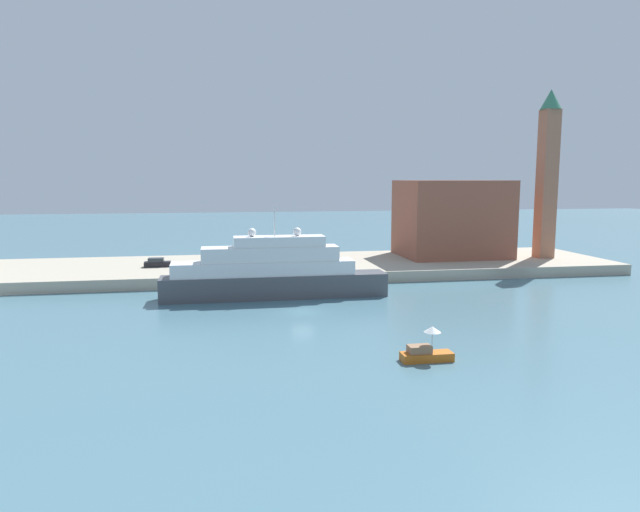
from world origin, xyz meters
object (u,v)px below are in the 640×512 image
object	(u,v)px
parked_car	(157,263)
person_figure	(180,267)
large_yacht	(272,273)
mooring_bollard	(282,271)
harbor_building	(452,218)
small_motorboat	(426,351)
bell_tower	(547,169)

from	to	relation	value
parked_car	person_figure	size ratio (longest dim) A/B	2.19
large_yacht	mooring_bollard	bearing A→B (deg)	75.72
person_figure	parked_car	bearing A→B (deg)	119.84
harbor_building	parked_car	distance (m)	50.17
large_yacht	person_figure	bearing A→B (deg)	136.86
large_yacht	parked_car	xyz separation A→B (m)	(-16.08, 18.18, -0.91)
large_yacht	person_figure	xyz separation A→B (m)	(-12.23, 11.46, -0.67)
large_yacht	parked_car	bearing A→B (deg)	131.50
parked_car	person_figure	xyz separation A→B (m)	(3.85, -6.72, 0.24)
harbor_building	mooring_bollard	size ratio (longest dim) A/B	27.50
harbor_building	small_motorboat	bearing A→B (deg)	-114.88
large_yacht	mooring_bollard	distance (m)	9.28
bell_tower	person_figure	world-z (taller)	bell_tower
small_motorboat	mooring_bollard	xyz separation A→B (m)	(-8.01, 36.94, 1.15)
parked_car	mooring_bollard	world-z (taller)	parked_car
bell_tower	mooring_bollard	size ratio (longest dim) A/B	44.07
person_figure	bell_tower	bearing A→B (deg)	5.63
small_motorboat	parked_car	distance (m)	53.22
small_motorboat	person_figure	distance (m)	45.49
small_motorboat	mooring_bollard	world-z (taller)	small_motorboat
parked_car	mooring_bollard	bearing A→B (deg)	-26.78
small_motorboat	person_figure	world-z (taller)	person_figure
mooring_bollard	bell_tower	bearing A→B (deg)	10.46
small_motorboat	bell_tower	world-z (taller)	bell_tower
harbor_building	bell_tower	bearing A→B (deg)	-17.62
person_figure	mooring_bollard	distance (m)	14.73
bell_tower	large_yacht	bearing A→B (deg)	-160.20
large_yacht	harbor_building	size ratio (longest dim) A/B	1.63
large_yacht	harbor_building	distance (m)	40.55
large_yacht	person_figure	size ratio (longest dim) A/B	16.03
small_motorboat	parked_car	xyz separation A→B (m)	(-26.37, 46.21, 1.42)
large_yacht	mooring_bollard	size ratio (longest dim) A/B	44.91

